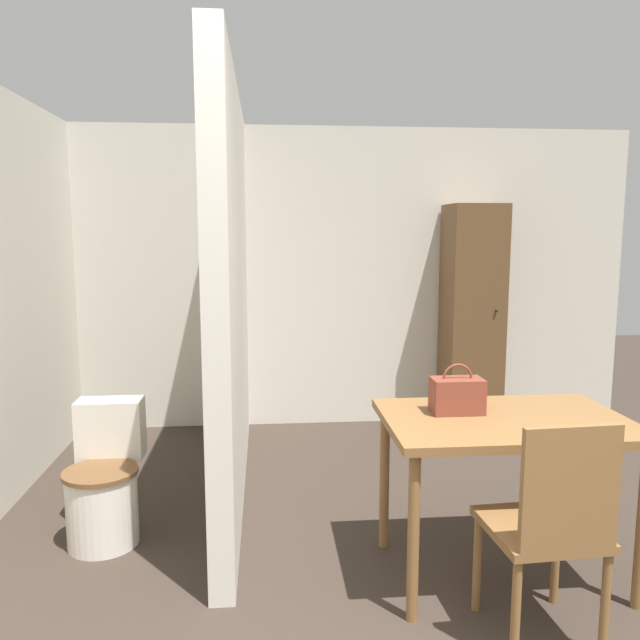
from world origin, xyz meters
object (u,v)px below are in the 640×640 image
(dining_table, at_px, (505,436))
(wooden_cabinet, at_px, (472,318))
(handbag, at_px, (457,395))
(wooden_chair, at_px, (551,523))
(toilet, at_px, (105,484))

(dining_table, xyz_separation_m, wooden_cabinet, (0.59, 2.24, 0.24))
(handbag, bearing_deg, dining_table, -23.90)
(dining_table, height_order, wooden_chair, wooden_chair)
(toilet, distance_m, handbag, 1.92)
(dining_table, relative_size, wooden_chair, 1.19)
(toilet, bearing_deg, wooden_cabinet, 33.41)
(dining_table, xyz_separation_m, toilet, (-1.98, 0.54, -0.39))
(wooden_chair, height_order, toilet, wooden_chair)
(dining_table, height_order, handbag, handbag)
(wooden_chair, bearing_deg, dining_table, 85.48)
(handbag, bearing_deg, toilet, 165.70)
(toilet, xyz_separation_m, handbag, (1.78, -0.45, 0.57))
(toilet, relative_size, handbag, 2.96)
(wooden_chair, bearing_deg, handbag, 104.41)
(handbag, bearing_deg, wooden_chair, -72.10)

